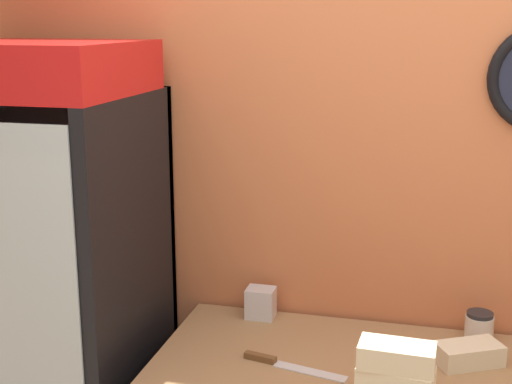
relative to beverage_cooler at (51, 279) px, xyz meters
The scene contains 8 objects.
wall_back 1.43m from the beverage_cooler, 14.91° to the left, with size 5.20×0.10×2.70m.
beverage_cooler is the anchor object (origin of this frame).
sandwich_stack_middle 1.37m from the beverage_cooler, 13.99° to the right, with size 0.24×0.14×0.07m.
sandwich_stack_top 1.36m from the beverage_cooler, 13.99° to the right, with size 0.23×0.13×0.07m.
sandwich_flat_left 1.56m from the beverage_cooler, ahead, with size 0.25×0.21×0.07m.
chefs_knife 0.95m from the beverage_cooler, ahead, with size 0.37×0.11×0.02m.
condiment_jar 1.61m from the beverage_cooler, ahead, with size 0.10×0.10×0.11m.
napkin_dispenser 0.81m from the beverage_cooler, 17.41° to the left, with size 0.11×0.09×0.12m.
Camera 1 is at (0.05, -1.33, 2.06)m, focal length 50.00 mm.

